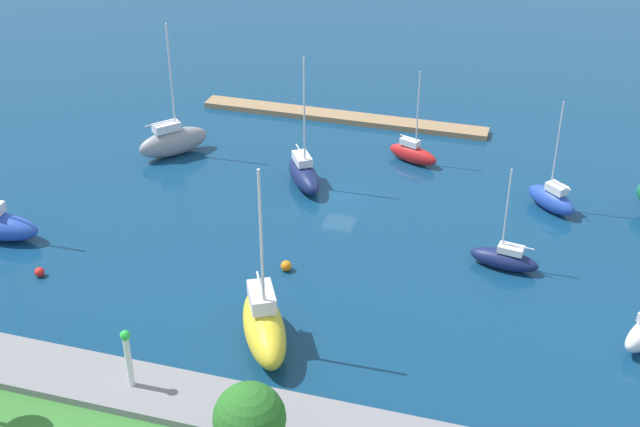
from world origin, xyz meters
TOP-DOWN VIEW (x-y plane):
  - water at (0.00, 0.00)m, footprint 160.00×160.00m
  - pier_dock at (3.67, -14.61)m, footprint 27.64×2.09m
  - breakwater at (0.00, 26.76)m, footprint 66.53×3.96m
  - harbor_beacon at (4.66, 26.76)m, footprint 0.56×0.56m
  - park_tree_mideast at (-3.82, 30.54)m, footprint 3.53×3.53m
  - sailboat_navy_near_pier at (-13.79, 6.77)m, footprint 5.03×2.31m
  - sailboat_gray_mid_basin at (15.96, -3.13)m, footprint 5.57×6.07m
  - sailboat_red_far_north at (-4.46, -7.60)m, footprint 4.80×2.91m
  - sailboat_yellow_by_breakwater at (-0.57, 19.66)m, footprint 5.59×7.61m
  - sailboat_navy_far_south at (3.31, -0.96)m, footprint 4.96×6.10m
  - sailboat_blue_outer_mooring at (-16.44, -2.55)m, footprint 4.54×4.20m
  - mooring_buoy_orange at (0.76, 11.40)m, footprint 0.77×0.77m
  - mooring_buoy_red at (16.91, 16.87)m, footprint 0.68×0.68m

SIDE VIEW (x-z plane):
  - water at x=0.00m, z-range 0.00..0.00m
  - pier_dock at x=3.67m, z-range 0.00..0.52m
  - mooring_buoy_red at x=16.91m, z-range 0.00..0.68m
  - mooring_buoy_orange at x=0.76m, z-range 0.00..0.77m
  - sailboat_navy_near_pier at x=-13.79m, z-range -3.08..4.65m
  - breakwater at x=0.00m, z-range 0.00..1.59m
  - sailboat_red_far_north at x=-4.46m, z-range -3.30..5.06m
  - sailboat_blue_outer_mooring at x=-16.44m, z-range -3.54..5.50m
  - sailboat_navy_far_south at x=3.31m, z-range -4.50..6.66m
  - sailboat_gray_mid_basin at x=15.96m, z-range -4.57..7.28m
  - sailboat_yellow_by_breakwater at x=-0.57m, z-range -4.66..7.80m
  - harbor_beacon at x=4.66m, z-range 1.87..5.60m
  - park_tree_mideast at x=-3.82m, z-range 2.05..7.50m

